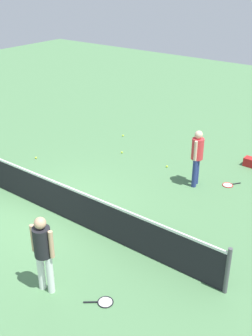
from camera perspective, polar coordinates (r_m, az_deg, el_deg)
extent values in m
plane|color=#4C7A4C|center=(11.11, -10.55, -5.78)|extent=(40.00, 40.00, 0.00)
cylinder|color=#4C4C51|center=(8.39, 13.88, -13.68)|extent=(0.09, 0.09, 1.07)
cube|color=black|center=(10.88, -10.75, -3.75)|extent=(10.00, 0.02, 0.91)
cube|color=white|center=(10.64, -10.96, -1.49)|extent=(10.00, 0.04, 0.06)
cylinder|color=navy|center=(12.20, 9.76, -0.33)|extent=(0.17, 0.17, 0.85)
cylinder|color=navy|center=(12.01, 9.48, -0.75)|extent=(0.17, 0.17, 0.85)
cylinder|color=red|center=(11.80, 9.89, 2.65)|extent=(0.41, 0.41, 0.62)
cylinder|color=beige|center=(11.98, 10.17, 3.11)|extent=(0.11, 0.11, 0.58)
cylinder|color=beige|center=(11.60, 9.61, 2.35)|extent=(0.11, 0.11, 0.58)
sphere|color=beige|center=(11.63, 10.05, 4.56)|extent=(0.28, 0.28, 0.23)
cylinder|color=white|center=(8.38, -10.47, -14.31)|extent=(0.16, 0.16, 0.85)
cylinder|color=white|center=(8.49, -11.68, -13.80)|extent=(0.16, 0.16, 0.85)
cylinder|color=black|center=(7.98, -11.54, -10.02)|extent=(0.39, 0.39, 0.62)
cylinder|color=tan|center=(7.86, -10.31, -10.38)|extent=(0.10, 0.10, 0.58)
cylinder|color=tan|center=(8.09, -12.76, -9.44)|extent=(0.10, 0.10, 0.58)
sphere|color=tan|center=(7.74, -11.82, -7.48)|extent=(0.26, 0.26, 0.23)
torus|color=red|center=(12.46, 13.91, -2.31)|extent=(0.44, 0.44, 0.02)
cylinder|color=silver|center=(12.46, 13.91, -2.31)|extent=(0.37, 0.37, 0.00)
cylinder|color=black|center=(12.59, 15.03, -2.10)|extent=(0.19, 0.25, 0.03)
torus|color=black|center=(8.31, -2.87, -18.06)|extent=(0.44, 0.44, 0.02)
cylinder|color=silver|center=(8.31, -2.87, -18.06)|extent=(0.37, 0.37, 0.00)
cylinder|color=black|center=(8.32, -4.93, -18.03)|extent=(0.24, 0.20, 0.03)
sphere|color=#C6E033|center=(13.21, 5.69, 0.22)|extent=(0.07, 0.07, 0.07)
sphere|color=#C6E033|center=(14.07, -12.37, 1.39)|extent=(0.07, 0.07, 0.07)
sphere|color=#C6E033|center=(14.15, -0.58, 2.18)|extent=(0.07, 0.07, 0.07)
sphere|color=#C6E033|center=(15.57, -0.41, 4.52)|extent=(0.07, 0.07, 0.07)
sphere|color=#C6E033|center=(9.88, 5.88, -9.69)|extent=(0.07, 0.07, 0.07)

